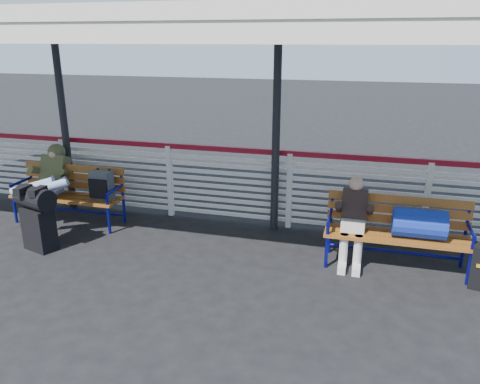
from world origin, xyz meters
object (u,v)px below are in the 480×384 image
(bench_left, at_px, (79,188))
(traveler_man, at_px, (46,184))
(luggage_stack, at_px, (37,216))
(companion_person, at_px, (353,220))
(bench_right, at_px, (409,225))

(bench_left, bearing_deg, traveler_man, -134.28)
(luggage_stack, relative_size, bench_left, 0.51)
(bench_left, bearing_deg, luggage_stack, -89.60)
(bench_left, bearing_deg, companion_person, -3.75)
(luggage_stack, distance_m, companion_person, 4.32)
(bench_left, distance_m, companion_person, 4.27)
(bench_right, relative_size, companion_person, 1.57)
(luggage_stack, bearing_deg, bench_right, 25.68)
(luggage_stack, relative_size, bench_right, 0.51)
(bench_left, relative_size, bench_right, 1.00)
(traveler_man, bearing_deg, bench_left, 45.72)
(luggage_stack, xyz_separation_m, bench_left, (-0.01, 1.03, 0.09))
(luggage_stack, relative_size, companion_person, 0.80)
(luggage_stack, bearing_deg, companion_person, 27.07)
(bench_left, xyz_separation_m, companion_person, (4.26, -0.28, 0.00))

